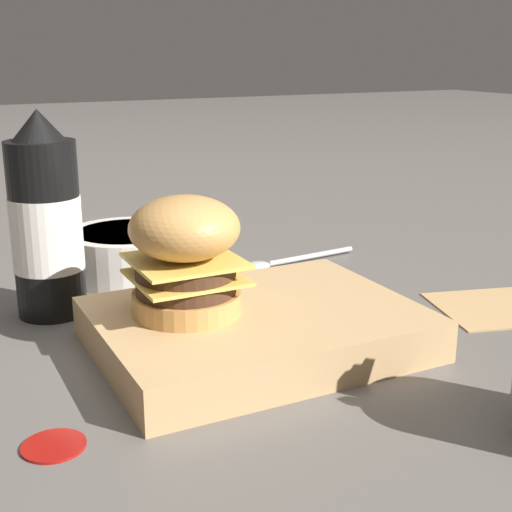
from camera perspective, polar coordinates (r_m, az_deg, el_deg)
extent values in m
plane|color=#5B5651|center=(0.71, -4.63, -5.52)|extent=(6.00, 6.00, 0.00)
cube|color=tan|center=(0.65, 0.00, -5.83)|extent=(0.28, 0.21, 0.04)
cylinder|color=tan|center=(0.64, -5.57, -3.72)|extent=(0.10, 0.10, 0.02)
cylinder|color=#422819|center=(0.63, -5.61, -2.37)|extent=(0.09, 0.09, 0.01)
cube|color=#EAC656|center=(0.63, -5.63, -1.71)|extent=(0.09, 0.09, 0.00)
cylinder|color=#422819|center=(0.63, -5.65, -1.04)|extent=(0.09, 0.09, 0.01)
cube|color=#EAC656|center=(0.62, -5.67, -0.37)|extent=(0.09, 0.09, 0.00)
ellipsoid|color=tan|center=(0.62, -5.74, 2.24)|extent=(0.10, 0.10, 0.06)
cylinder|color=black|center=(0.74, -16.41, 2.03)|extent=(0.07, 0.07, 0.18)
cylinder|color=white|center=(0.74, -16.38, 1.77)|extent=(0.07, 0.07, 0.07)
cone|color=black|center=(0.73, -17.07, 10.01)|extent=(0.05, 0.05, 0.03)
cylinder|color=silver|center=(0.87, -10.12, 0.24)|extent=(0.15, 0.15, 0.05)
cylinder|color=#CC4C33|center=(0.86, -10.20, 1.80)|extent=(0.12, 0.12, 0.01)
cylinder|color=#B2B2B7|center=(0.92, 4.45, -0.01)|extent=(0.13, 0.02, 0.01)
ellipsoid|color=#B2B2B7|center=(0.88, 0.01, -0.83)|extent=(0.04, 0.03, 0.01)
cylinder|color=#9E140F|center=(0.53, -15.88, -14.31)|extent=(0.04, 0.04, 0.00)
cube|color=tan|center=(0.79, 18.41, -3.92)|extent=(0.14, 0.14, 0.00)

